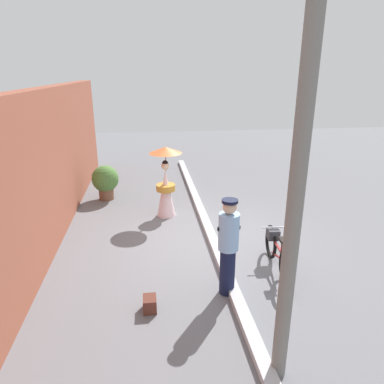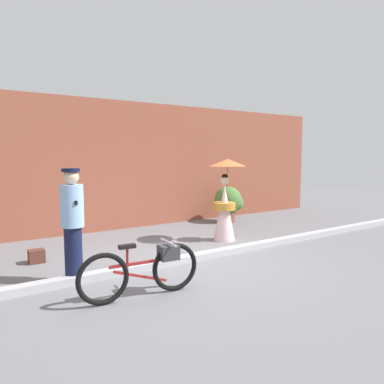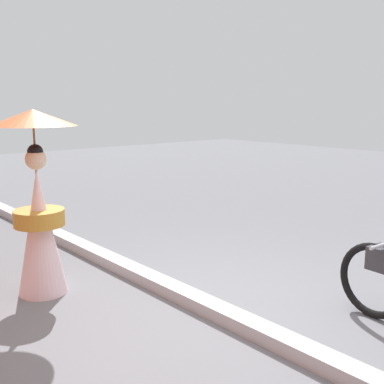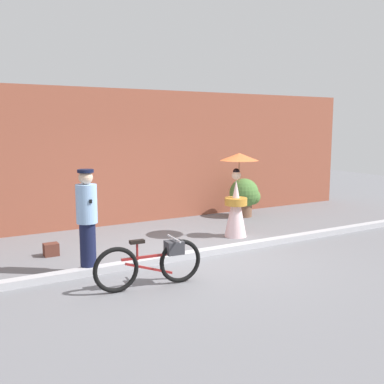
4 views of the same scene
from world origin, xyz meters
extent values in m
plane|color=slate|center=(0.00, 0.00, 0.00)|extent=(30.00, 30.00, 0.00)
cube|color=brown|center=(0.00, 3.54, 1.64)|extent=(14.00, 0.40, 3.28)
cube|color=#B2B2B7|center=(0.00, 0.00, 0.06)|extent=(14.00, 0.20, 0.12)
torus|color=black|center=(-0.90, -1.05, 0.34)|extent=(0.68, 0.12, 0.68)
torus|color=black|center=(-1.91, -0.96, 0.34)|extent=(0.68, 0.12, 0.68)
cube|color=maroon|center=(-1.40, -1.01, 0.48)|extent=(0.85, 0.11, 0.04)
cube|color=maroon|center=(-1.40, -1.01, 0.29)|extent=(0.74, 0.09, 0.27)
cylinder|color=maroon|center=(-1.59, -0.99, 0.58)|extent=(0.03, 0.03, 0.28)
cube|color=black|center=(-1.59, -0.99, 0.72)|extent=(0.23, 0.11, 0.05)
cylinder|color=silver|center=(-1.00, -1.04, 0.71)|extent=(0.07, 0.48, 0.03)
cube|color=#333338|center=(-1.00, -1.04, 0.57)|extent=(0.28, 0.24, 0.20)
cylinder|color=#141938|center=(-1.99, 0.11, 0.42)|extent=(0.26, 0.26, 0.84)
cylinder|color=#8CB2E0|center=(-1.99, 0.11, 1.15)|extent=(0.34, 0.34, 0.63)
sphere|color=#D8B293|center=(-1.99, 0.11, 1.58)|extent=(0.23, 0.23, 0.23)
cylinder|color=black|center=(-1.99, 0.11, 1.68)|extent=(0.26, 0.26, 0.05)
cube|color=black|center=(-1.99, 0.11, 1.22)|extent=(0.07, 0.38, 0.06)
cone|color=silver|center=(1.55, 0.93, 0.62)|extent=(0.48, 0.48, 1.25)
cylinder|color=#C1842D|center=(1.55, 0.93, 0.77)|extent=(0.49, 0.49, 0.16)
sphere|color=beige|center=(1.55, 0.93, 1.35)|extent=(0.20, 0.20, 0.20)
sphere|color=black|center=(1.55, 0.93, 1.42)|extent=(0.15, 0.15, 0.15)
cylinder|color=olive|center=(1.61, 0.91, 1.47)|extent=(0.02, 0.02, 0.55)
cone|color=orange|center=(1.61, 0.91, 1.74)|extent=(0.83, 0.83, 0.16)
cylinder|color=brown|center=(3.02, 2.62, 0.16)|extent=(0.43, 0.43, 0.32)
sphere|color=#4C7A38|center=(3.02, 2.62, 0.63)|extent=(0.78, 0.78, 0.78)
sphere|color=#4C7A38|center=(3.22, 2.50, 0.54)|extent=(0.43, 0.43, 0.43)
cube|color=#592D23|center=(-2.29, 1.42, 0.12)|extent=(0.27, 0.21, 0.24)
cube|color=#47241C|center=(-2.29, 1.36, 0.18)|extent=(0.23, 0.07, 0.08)
camera|label=1|loc=(-6.98, 1.36, 3.62)|focal=32.63mm
camera|label=2|loc=(-3.34, -5.20, 1.89)|focal=33.08mm
camera|label=3|loc=(-2.83, 2.74, 1.88)|focal=44.18mm
camera|label=4|loc=(-4.09, -6.92, 2.39)|focal=42.12mm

